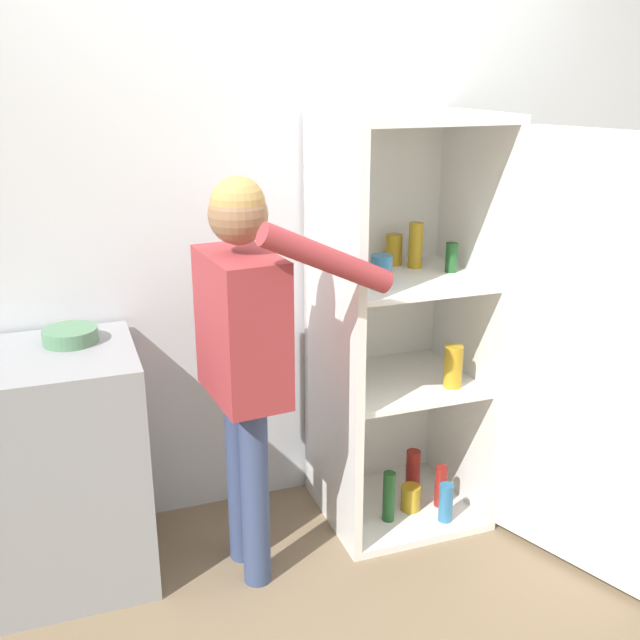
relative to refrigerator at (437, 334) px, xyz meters
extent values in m
plane|color=#7A664C|center=(-0.45, -0.53, -0.87)|extent=(12.00, 12.00, 0.00)
cube|color=silver|center=(-0.45, 0.45, 0.41)|extent=(7.00, 0.06, 2.55)
cube|color=white|center=(-0.11, 0.09, -0.85)|extent=(0.67, 0.62, 0.04)
cube|color=white|center=(-0.11, 0.09, 0.87)|extent=(0.67, 0.62, 0.04)
cube|color=white|center=(-0.11, 0.38, 0.01)|extent=(0.67, 0.03, 1.69)
cube|color=white|center=(-0.43, 0.09, 0.01)|extent=(0.04, 0.62, 1.69)
cube|color=white|center=(0.20, 0.09, 0.01)|extent=(0.03, 0.62, 1.69)
cube|color=white|center=(-0.11, 0.09, -0.23)|extent=(0.60, 0.55, 0.02)
cube|color=white|center=(-0.11, 0.09, 0.22)|extent=(0.60, 0.55, 0.02)
cube|color=white|center=(0.36, -0.52, 0.01)|extent=(0.28, 0.64, 1.69)
cylinder|color=maroon|center=(0.06, -0.01, -0.73)|extent=(0.05, 0.05, 0.19)
cylinder|color=#B78C1E|center=(-0.07, 0.29, 0.30)|extent=(0.07, 0.07, 0.13)
cylinder|color=#1E5123|center=(-0.21, -0.03, -0.72)|extent=(0.05, 0.05, 0.23)
cylinder|color=maroon|center=(-0.02, 0.12, -0.72)|extent=(0.07, 0.07, 0.22)
cylinder|color=#B78C1E|center=(-0.08, 0.01, -0.77)|extent=(0.09, 0.09, 0.12)
cylinder|color=#B78C1E|center=(0.05, -0.06, -0.13)|extent=(0.08, 0.08, 0.18)
cylinder|color=#B78C1E|center=(-0.01, 0.21, 0.33)|extent=(0.06, 0.06, 0.20)
cylinder|color=teal|center=(-0.25, 0.02, 0.29)|extent=(0.09, 0.09, 0.12)
cylinder|color=#1E5123|center=(0.10, 0.09, 0.30)|extent=(0.05, 0.05, 0.12)
cylinder|color=teal|center=(0.02, -0.12, -0.74)|extent=(0.06, 0.06, 0.18)
cylinder|color=#384770|center=(-0.86, -0.02, -0.49)|extent=(0.11, 0.11, 0.76)
cylinder|color=#384770|center=(-0.85, -0.19, -0.49)|extent=(0.11, 0.11, 0.76)
cube|color=#9E3338|center=(-0.85, -0.10, 0.17)|extent=(0.27, 0.44, 0.54)
sphere|color=#8C6647|center=(-0.85, -0.10, 0.57)|extent=(0.21, 0.21, 0.21)
sphere|color=#AD894C|center=(-0.85, -0.10, 0.61)|extent=(0.19, 0.19, 0.19)
cylinder|color=#9E3338|center=(-0.88, 0.13, 0.14)|extent=(0.08, 0.08, 0.51)
cylinder|color=#9E3338|center=(-0.60, -0.31, 0.44)|extent=(0.50, 0.13, 0.29)
cube|color=gray|center=(-1.54, 0.11, -0.40)|extent=(0.63, 0.58, 0.94)
cylinder|color=#517F5B|center=(-1.44, 0.21, 0.10)|extent=(0.20, 0.20, 0.06)
camera|label=1|loc=(-1.45, -2.60, 1.05)|focal=42.00mm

